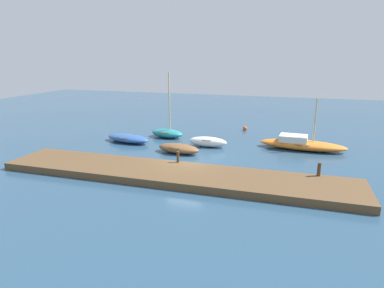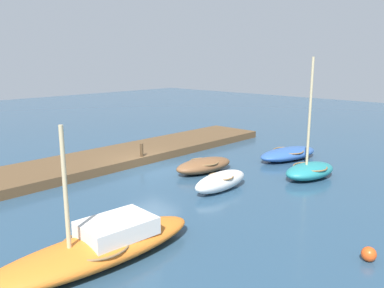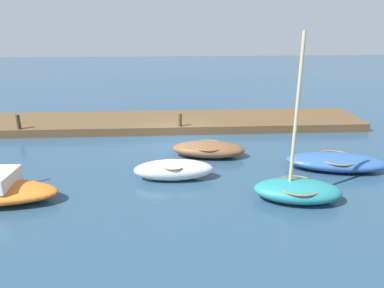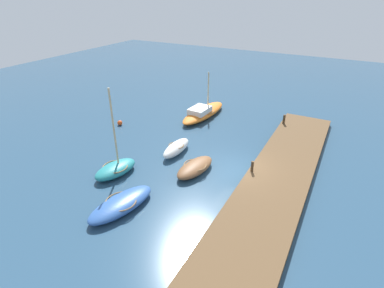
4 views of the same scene
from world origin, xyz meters
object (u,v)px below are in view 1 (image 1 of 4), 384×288
object	(u,v)px
rowboat_brown	(179,148)
marker_buoy	(245,128)
rowboat_teal	(167,133)
dinghy_white	(208,142)
mooring_post_west	(178,157)
sailboat_orange	(301,144)
mooring_post_mid_west	(319,169)
motorboat_blue	(128,138)

from	to	relation	value
rowboat_brown	marker_buoy	bearing A→B (deg)	77.89
rowboat_teal	dinghy_white	bearing A→B (deg)	-15.45
rowboat_brown	mooring_post_west	xyz separation A→B (m)	(1.21, -3.52, 0.45)
sailboat_orange	mooring_post_mid_west	size ratio (longest dim) A/B	8.46
mooring_post_mid_west	marker_buoy	bearing A→B (deg)	115.65
sailboat_orange	mooring_post_west	world-z (taller)	sailboat_orange
mooring_post_west	rowboat_teal	bearing A→B (deg)	116.06
motorboat_blue	marker_buoy	world-z (taller)	motorboat_blue
mooring_post_west	marker_buoy	xyz separation A→B (m)	(2.42, 13.07, -0.60)
rowboat_brown	rowboat_teal	bearing A→B (deg)	129.78
dinghy_white	marker_buoy	distance (m)	7.38
sailboat_orange	rowboat_brown	bearing A→B (deg)	-152.48
sailboat_orange	marker_buoy	size ratio (longest dim) A/B	15.61
dinghy_white	sailboat_orange	world-z (taller)	sailboat_orange
rowboat_brown	mooring_post_west	bearing A→B (deg)	-62.36
mooring_post_mid_west	rowboat_brown	bearing A→B (deg)	160.44
mooring_post_mid_west	motorboat_blue	bearing A→B (deg)	160.55
dinghy_white	mooring_post_mid_west	world-z (taller)	mooring_post_mid_west
sailboat_orange	marker_buoy	bearing A→B (deg)	137.35
rowboat_brown	rowboat_teal	distance (m)	5.25
mooring_post_west	motorboat_blue	bearing A→B (deg)	140.46
rowboat_brown	marker_buoy	xyz separation A→B (m)	(3.63, 9.55, -0.15)
dinghy_white	mooring_post_west	xyz separation A→B (m)	(-0.44, -5.96, 0.40)
sailboat_orange	rowboat_teal	xyz separation A→B (m)	(-11.67, 0.65, -0.01)
rowboat_brown	dinghy_white	bearing A→B (deg)	64.70
sailboat_orange	mooring_post_west	bearing A→B (deg)	-132.19
rowboat_brown	mooring_post_mid_west	world-z (taller)	mooring_post_mid_west
dinghy_white	rowboat_teal	xyz separation A→B (m)	(-4.36, 2.05, 0.02)
rowboat_teal	sailboat_orange	bearing A→B (deg)	6.60
dinghy_white	rowboat_teal	bearing A→B (deg)	154.79
motorboat_blue	mooring_post_mid_west	xyz separation A→B (m)	(15.20, -5.37, 0.50)
dinghy_white	mooring_post_mid_west	bearing A→B (deg)	-35.82
rowboat_brown	marker_buoy	world-z (taller)	rowboat_brown
rowboat_brown	rowboat_teal	world-z (taller)	rowboat_teal
mooring_post_west	mooring_post_mid_west	xyz separation A→B (m)	(8.70, 0.00, 0.03)
rowboat_brown	sailboat_orange	world-z (taller)	sailboat_orange
mooring_post_west	marker_buoy	distance (m)	13.30
motorboat_blue	rowboat_teal	distance (m)	3.70
rowboat_brown	rowboat_teal	xyz separation A→B (m)	(-2.71, 4.50, 0.08)
motorboat_blue	rowboat_brown	world-z (taller)	rowboat_brown
rowboat_brown	sailboat_orange	distance (m)	9.75
motorboat_blue	rowboat_teal	size ratio (longest dim) A/B	0.76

